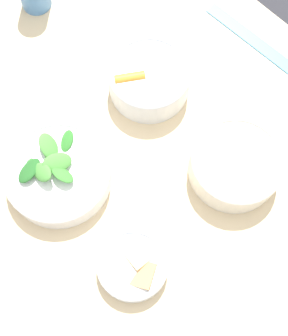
{
  "coord_description": "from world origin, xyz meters",
  "views": [
    {
      "loc": [
        0.12,
        -0.23,
        1.57
      ],
      "look_at": [
        -0.08,
        -0.03,
        0.75
      ],
      "focal_mm": 50.0,
      "sensor_mm": 36.0,
      "label": 1
    }
  ],
  "objects_px": {
    "bowl_carrots": "(149,79)",
    "bowl_greens": "(57,173)",
    "bowl_cookies": "(133,265)",
    "ruler": "(264,48)",
    "bowl_beans_hotdog": "(235,165)"
  },
  "relations": [
    {
      "from": "bowl_greens",
      "to": "bowl_beans_hotdog",
      "type": "height_order",
      "value": "bowl_greens"
    },
    {
      "from": "bowl_carrots",
      "to": "bowl_cookies",
      "type": "bearing_deg",
      "value": -48.99
    },
    {
      "from": "bowl_greens",
      "to": "ruler",
      "type": "distance_m",
      "value": 0.51
    },
    {
      "from": "bowl_greens",
      "to": "bowl_cookies",
      "type": "height_order",
      "value": "bowl_greens"
    },
    {
      "from": "bowl_greens",
      "to": "ruler",
      "type": "relative_size",
      "value": 0.66
    },
    {
      "from": "bowl_carrots",
      "to": "bowl_beans_hotdog",
      "type": "distance_m",
      "value": 0.24
    },
    {
      "from": "bowl_carrots",
      "to": "bowl_cookies",
      "type": "relative_size",
      "value": 1.26
    },
    {
      "from": "bowl_carrots",
      "to": "bowl_greens",
      "type": "xyz_separation_m",
      "value": [
        0.02,
        -0.26,
        -0.01
      ]
    },
    {
      "from": "bowl_cookies",
      "to": "ruler",
      "type": "height_order",
      "value": "bowl_cookies"
    },
    {
      "from": "bowl_greens",
      "to": "bowl_cookies",
      "type": "distance_m",
      "value": 0.22
    },
    {
      "from": "bowl_carrots",
      "to": "bowl_greens",
      "type": "distance_m",
      "value": 0.26
    },
    {
      "from": "bowl_cookies",
      "to": "ruler",
      "type": "relative_size",
      "value": 0.43
    },
    {
      "from": "bowl_cookies",
      "to": "bowl_greens",
      "type": "bearing_deg",
      "value": 175.75
    },
    {
      "from": "bowl_beans_hotdog",
      "to": "bowl_carrots",
      "type": "bearing_deg",
      "value": 177.62
    },
    {
      "from": "bowl_carrots",
      "to": "bowl_greens",
      "type": "bearing_deg",
      "value": -85.75
    }
  ]
}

